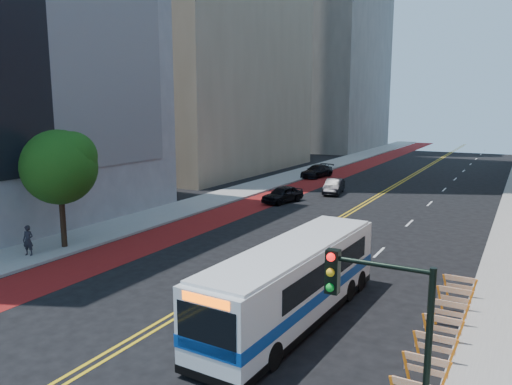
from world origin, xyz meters
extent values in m
plane|color=black|center=(0.00, 0.00, 0.00)|extent=(160.00, 160.00, 0.00)
cube|color=gray|center=(-12.00, 30.00, 0.07)|extent=(4.00, 140.00, 0.15)
cube|color=maroon|center=(-8.10, 30.00, 0.00)|extent=(3.60, 140.00, 0.01)
cube|color=gold|center=(-0.18, 30.00, 0.00)|extent=(0.14, 140.00, 0.01)
cube|color=gold|center=(0.18, 30.00, 0.00)|extent=(0.14, 140.00, 0.01)
cube|color=silver|center=(4.80, 6.00, 0.01)|extent=(0.14, 2.20, 0.01)
cube|color=silver|center=(4.80, 14.00, 0.01)|extent=(0.14, 2.20, 0.01)
cube|color=silver|center=(4.80, 22.00, 0.01)|extent=(0.14, 2.20, 0.01)
cube|color=silver|center=(4.80, 30.00, 0.01)|extent=(0.14, 2.20, 0.01)
cube|color=silver|center=(4.80, 38.00, 0.01)|extent=(0.14, 2.20, 0.01)
cube|color=silver|center=(4.80, 46.00, 0.01)|extent=(0.14, 2.20, 0.01)
cube|color=silver|center=(4.80, 54.00, 0.01)|extent=(0.14, 2.20, 0.01)
cube|color=silver|center=(4.80, 62.00, 0.01)|extent=(0.14, 2.20, 0.01)
cube|color=silver|center=(4.80, 70.00, 0.01)|extent=(0.14, 2.20, 0.01)
cube|color=silver|center=(4.80, 78.00, 0.01)|extent=(0.14, 2.20, 0.01)
cube|color=silver|center=(4.80, 86.00, 0.01)|extent=(0.14, 2.20, 0.01)
cube|color=orange|center=(9.60, -0.45, 0.90)|extent=(1.25, 0.05, 0.22)
cube|color=orange|center=(9.05, 1.10, 0.50)|extent=(0.32, 0.06, 0.99)
cube|color=orange|center=(10.15, 1.10, 0.50)|extent=(0.32, 0.06, 0.99)
cube|color=orange|center=(9.60, 1.10, 0.90)|extent=(1.25, 0.05, 0.22)
cube|color=orange|center=(9.60, 1.10, 0.55)|extent=(1.25, 0.05, 0.18)
cube|color=orange|center=(9.05, 2.65, 0.50)|extent=(0.32, 0.06, 0.99)
cube|color=orange|center=(10.15, 2.65, 0.50)|extent=(0.32, 0.06, 0.99)
cube|color=orange|center=(9.60, 2.65, 0.90)|extent=(1.25, 0.05, 0.22)
cube|color=orange|center=(9.60, 2.65, 0.55)|extent=(1.25, 0.05, 0.18)
cube|color=orange|center=(9.05, 4.20, 0.50)|extent=(0.32, 0.06, 0.99)
cube|color=orange|center=(10.15, 4.20, 0.50)|extent=(0.32, 0.06, 0.99)
cube|color=orange|center=(9.60, 4.20, 0.90)|extent=(1.25, 0.05, 0.22)
cube|color=orange|center=(9.60, 4.20, 0.55)|extent=(1.25, 0.05, 0.18)
cube|color=orange|center=(9.05, 5.75, 0.50)|extent=(0.32, 0.06, 0.99)
cube|color=orange|center=(10.15, 5.75, 0.50)|extent=(0.32, 0.06, 0.99)
cube|color=orange|center=(9.60, 5.75, 0.90)|extent=(1.25, 0.05, 0.22)
cube|color=orange|center=(9.60, 5.75, 0.55)|extent=(1.25, 0.05, 0.18)
cube|color=orange|center=(9.05, 7.30, 0.50)|extent=(0.32, 0.06, 0.99)
cube|color=orange|center=(10.15, 7.30, 0.50)|extent=(0.32, 0.06, 0.99)
cube|color=orange|center=(9.60, 7.30, 0.90)|extent=(1.25, 0.05, 0.22)
cube|color=orange|center=(9.60, 7.30, 0.55)|extent=(1.25, 0.05, 0.18)
cube|color=orange|center=(9.05, 8.85, 0.50)|extent=(0.32, 0.06, 0.99)
cube|color=orange|center=(10.15, 8.85, 0.50)|extent=(0.32, 0.06, 0.99)
cube|color=orange|center=(9.60, 8.85, 0.90)|extent=(1.25, 0.05, 0.22)
cube|color=orange|center=(9.60, 8.85, 0.55)|extent=(1.25, 0.05, 0.18)
cylinder|color=black|center=(-11.30, 6.00, 1.75)|extent=(0.32, 0.32, 3.20)
sphere|color=#0F460F|center=(-11.30, 6.00, 4.75)|extent=(4.20, 4.20, 4.20)
sphere|color=#0F460F|center=(-10.70, 6.40, 5.35)|extent=(2.80, 2.80, 2.80)
sphere|color=#0F460F|center=(-11.80, 5.70, 5.15)|extent=(2.40, 2.40, 2.40)
cylinder|color=black|center=(9.30, -3.50, 5.05)|extent=(2.00, 0.10, 0.10)
cube|color=black|center=(8.30, -3.50, 4.75)|extent=(0.28, 0.22, 0.95)
sphere|color=red|center=(8.30, -3.64, 5.10)|extent=(0.18, 0.18, 0.18)
sphere|color=yellow|center=(8.30, -3.64, 4.77)|extent=(0.18, 0.18, 0.18)
sphere|color=#0CA526|center=(8.30, -3.64, 4.44)|extent=(0.18, 0.18, 0.18)
cube|color=silver|center=(4.28, 3.45, 1.62)|extent=(2.87, 11.06, 2.60)
cube|color=navy|center=(4.28, 3.45, 1.23)|extent=(2.90, 11.09, 0.41)
cube|color=black|center=(4.31, 4.18, 2.05)|extent=(2.76, 7.77, 0.87)
cube|color=black|center=(4.03, -2.00, 1.83)|extent=(2.09, 0.19, 1.46)
cube|color=black|center=(4.52, 8.89, 2.01)|extent=(1.90, 0.18, 0.91)
cube|color=#FF5905|center=(4.03, -2.01, 2.74)|extent=(1.66, 0.15, 0.27)
cube|color=silver|center=(4.28, 3.45, 2.97)|extent=(2.72, 10.50, 0.11)
cube|color=black|center=(4.28, 3.45, 0.32)|extent=(2.89, 11.08, 0.27)
cylinder|color=black|center=(3.04, -0.01, 0.46)|extent=(0.31, 0.92, 0.91)
cylinder|color=black|center=(5.20, -0.11, 0.46)|extent=(0.31, 0.92, 0.91)
cylinder|color=black|center=(3.34, 6.56, 0.46)|extent=(0.31, 0.92, 0.91)
cylinder|color=black|center=(5.49, 6.46, 0.46)|extent=(0.31, 0.92, 0.91)
cylinder|color=black|center=(3.40, 7.87, 0.46)|extent=(0.31, 0.92, 0.91)
cylinder|color=black|center=(5.55, 7.78, 0.46)|extent=(0.31, 0.92, 0.91)
imported|color=black|center=(-6.28, 24.53, 0.71)|extent=(2.62, 4.43, 1.41)
imported|color=black|center=(-3.93, 30.65, 0.69)|extent=(2.18, 4.37, 1.38)
imported|color=black|center=(-9.30, 39.84, 0.71)|extent=(2.76, 5.14, 1.41)
imported|color=black|center=(-11.61, 3.90, 0.97)|extent=(0.69, 0.55, 1.65)
camera|label=1|loc=(11.68, -13.04, 8.20)|focal=35.00mm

